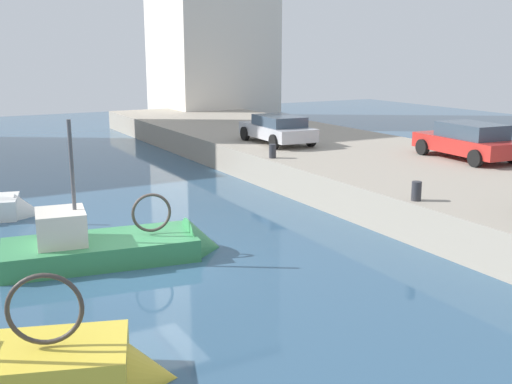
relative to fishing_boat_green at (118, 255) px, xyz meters
name	(u,v)px	position (x,y,z in m)	size (l,w,h in m)	color
water_surface	(145,262)	(0.53, -0.62, -0.11)	(80.00, 80.00, 0.00)	#335675
quay_wall	(464,191)	(12.03, -0.62, 0.49)	(9.00, 56.00, 1.20)	#9E9384
fishing_boat_green	(118,255)	(0.00, 0.00, 0.00)	(5.87, 2.86, 4.61)	#388951
parked_car_silver	(277,129)	(10.04, 8.62, 1.76)	(2.24, 4.48, 1.28)	#B7B7BC
parked_car_red	(468,141)	(14.39, 1.49, 1.81)	(2.34, 4.45, 1.42)	red
mooring_bollard_mid	(416,191)	(7.88, -2.62, 1.36)	(0.28, 0.28, 0.55)	#2D2D33
mooring_bollard_north	(273,151)	(7.88, 5.38, 1.36)	(0.28, 0.28, 0.55)	#2D2D33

